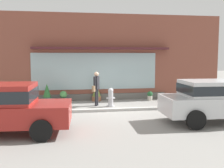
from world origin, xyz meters
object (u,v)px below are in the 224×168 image
at_px(potted_plant_window_left, 47,94).
at_px(potted_plant_trailing_edge, 63,96).
at_px(parked_car_silver, 218,99).
at_px(potted_plant_near_hydrant, 96,93).
at_px(potted_plant_low_front, 150,96).
at_px(potted_plant_window_right, 9,97).
at_px(pedestrian_with_handbag, 96,86).
at_px(fire_hydrant, 111,97).
at_px(parked_car_red, 1,106).

xyz_separation_m(potted_plant_window_left, potted_plant_trailing_edge, (0.83, 0.08, -0.16)).
relative_size(parked_car_silver, potted_plant_near_hydrant, 4.64).
relative_size(potted_plant_window_left, potted_plant_trailing_edge, 1.65).
xyz_separation_m(potted_plant_low_front, potted_plant_near_hydrant, (-2.94, 0.32, 0.17)).
height_order(potted_plant_trailing_edge, potted_plant_window_right, potted_plant_trailing_edge).
bearing_deg(pedestrian_with_handbag, potted_plant_near_hydrant, -157.39).
relative_size(potted_plant_window_left, potted_plant_near_hydrant, 1.12).
bearing_deg(parked_car_silver, potted_plant_window_right, 148.59).
height_order(fire_hydrant, potted_plant_window_right, fire_hydrant).
bearing_deg(potted_plant_trailing_edge, parked_car_silver, -43.08).
height_order(potted_plant_window_left, potted_plant_window_right, potted_plant_window_left).
distance_m(potted_plant_window_left, potted_plant_near_hydrant, 2.64).
xyz_separation_m(fire_hydrant, potted_plant_low_front, (2.44, 1.44, -0.17)).
height_order(potted_plant_window_left, potted_plant_low_front, potted_plant_window_left).
bearing_deg(parked_car_red, pedestrian_with_handbag, 55.41).
xyz_separation_m(parked_car_silver, potted_plant_trailing_edge, (-5.66, 5.29, -0.56)).
distance_m(fire_hydrant, potted_plant_near_hydrant, 1.84).
bearing_deg(parked_car_silver, potted_plant_near_hydrant, 127.10).
xyz_separation_m(fire_hydrant, potted_plant_trailing_edge, (-2.28, 1.48, -0.11)).
height_order(pedestrian_with_handbag, potted_plant_near_hydrant, pedestrian_with_handbag).
height_order(pedestrian_with_handbag, potted_plant_window_left, pedestrian_with_handbag).
distance_m(parked_car_silver, potted_plant_near_hydrant, 6.81).
height_order(pedestrian_with_handbag, parked_car_red, pedestrian_with_handbag).
height_order(fire_hydrant, potted_plant_near_hydrant, potted_plant_near_hydrant).
bearing_deg(potted_plant_window_right, parked_car_silver, -33.73).
xyz_separation_m(parked_car_silver, potted_plant_window_right, (-8.47, 5.65, -0.56)).
distance_m(fire_hydrant, potted_plant_window_left, 3.42).
height_order(pedestrian_with_handbag, potted_plant_low_front, pedestrian_with_handbag).
bearing_deg(parked_car_red, potted_plant_trailing_edge, 75.30).
xyz_separation_m(potted_plant_low_front, potted_plant_window_right, (-7.53, 0.40, 0.06)).
relative_size(pedestrian_with_handbag, potted_plant_low_front, 3.28).
bearing_deg(pedestrian_with_handbag, fire_hydrant, 94.77).
distance_m(pedestrian_with_handbag, potted_plant_window_right, 4.73).
bearing_deg(pedestrian_with_handbag, parked_car_silver, 73.62).
xyz_separation_m(parked_car_red, potted_plant_window_left, (1.04, 5.48, -0.41)).
bearing_deg(potted_plant_near_hydrant, potted_plant_window_left, -172.02).
height_order(parked_car_red, potted_plant_window_left, parked_car_red).
height_order(potted_plant_near_hydrant, potted_plant_window_right, potted_plant_near_hydrant).
bearing_deg(pedestrian_with_handbag, parked_car_red, -9.30).
xyz_separation_m(parked_car_red, potted_plant_low_front, (6.59, 5.53, -0.63)).
bearing_deg(parked_car_silver, potted_plant_trailing_edge, 139.25).
relative_size(potted_plant_window_left, potted_plant_low_front, 2.01).
distance_m(pedestrian_with_handbag, potted_plant_trailing_edge, 2.10).
distance_m(fire_hydrant, potted_plant_low_front, 2.84).
distance_m(potted_plant_low_front, potted_plant_window_right, 7.54).
relative_size(potted_plant_near_hydrant, potted_plant_window_right, 1.48).
bearing_deg(potted_plant_low_front, potted_plant_window_left, -179.56).
xyz_separation_m(fire_hydrant, parked_car_silver, (3.38, -3.82, 0.45)).
bearing_deg(parked_car_red, potted_plant_window_right, 102.87).
relative_size(fire_hydrant, pedestrian_with_handbag, 0.54).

